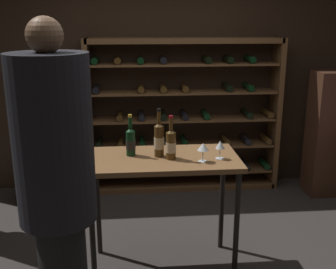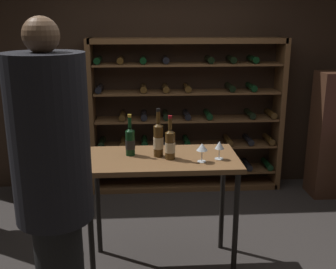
{
  "view_description": "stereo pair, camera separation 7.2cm",
  "coord_description": "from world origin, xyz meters",
  "px_view_note": "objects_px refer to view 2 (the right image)",
  "views": [
    {
      "loc": [
        -0.35,
        -3.13,
        2.06
      ],
      "look_at": [
        -0.06,
        0.18,
        1.11
      ],
      "focal_mm": 43.71,
      "sensor_mm": 36.0,
      "label": 1
    },
    {
      "loc": [
        -0.28,
        -3.13,
        2.06
      ],
      "look_at": [
        -0.06,
        0.18,
        1.11
      ],
      "focal_mm": 43.71,
      "sensor_mm": 36.0,
      "label": 2
    }
  ],
  "objects_px": {
    "tasting_table": "(162,171)",
    "wine_bottle_green_slim": "(158,139)",
    "wine_rack": "(186,118)",
    "display_cabinet": "(332,135)",
    "wine_glass_stemmed_left": "(219,146)",
    "person_guest_khaki": "(53,178)",
    "wine_bottle_black_capsule": "(130,141)",
    "wine_bottle_gold_foil": "(170,144)",
    "wine_crate": "(47,185)",
    "wine_glass_stemmed_right": "(202,148)"
  },
  "relations": [
    {
      "from": "wine_bottle_green_slim",
      "to": "wine_glass_stemmed_left",
      "type": "relative_size",
      "value": 2.66
    },
    {
      "from": "wine_crate",
      "to": "wine_glass_stemmed_left",
      "type": "relative_size",
      "value": 3.28
    },
    {
      "from": "tasting_table",
      "to": "wine_bottle_green_slim",
      "type": "distance_m",
      "value": 0.26
    },
    {
      "from": "wine_glass_stemmed_left",
      "to": "wine_glass_stemmed_right",
      "type": "bearing_deg",
      "value": -159.74
    },
    {
      "from": "wine_crate",
      "to": "display_cabinet",
      "type": "distance_m",
      "value": 3.39
    },
    {
      "from": "wine_glass_stemmed_left",
      "to": "wine_glass_stemmed_right",
      "type": "distance_m",
      "value": 0.15
    },
    {
      "from": "wine_crate",
      "to": "wine_bottle_green_slim",
      "type": "distance_m",
      "value": 2.11
    },
    {
      "from": "wine_bottle_gold_foil",
      "to": "wine_rack",
      "type": "bearing_deg",
      "value": 79.75
    },
    {
      "from": "wine_rack",
      "to": "wine_crate",
      "type": "bearing_deg",
      "value": -171.38
    },
    {
      "from": "wine_rack",
      "to": "wine_bottle_gold_foil",
      "type": "xyz_separation_m",
      "value": [
        -0.31,
        -1.73,
        0.21
      ]
    },
    {
      "from": "wine_bottle_gold_foil",
      "to": "tasting_table",
      "type": "bearing_deg",
      "value": 143.16
    },
    {
      "from": "wine_rack",
      "to": "tasting_table",
      "type": "xyz_separation_m",
      "value": [
        -0.37,
        -1.69,
        -0.03
      ]
    },
    {
      "from": "wine_glass_stemmed_left",
      "to": "wine_glass_stemmed_right",
      "type": "relative_size",
      "value": 0.99
    },
    {
      "from": "wine_crate",
      "to": "wine_bottle_black_capsule",
      "type": "xyz_separation_m",
      "value": [
        1.03,
        -1.37,
        0.93
      ]
    },
    {
      "from": "person_guest_khaki",
      "to": "wine_bottle_gold_foil",
      "type": "xyz_separation_m",
      "value": [
        0.74,
        0.75,
        -0.03
      ]
    },
    {
      "from": "wine_crate",
      "to": "wine_glass_stemmed_left",
      "type": "bearing_deg",
      "value": -41.32
    },
    {
      "from": "wine_bottle_black_capsule",
      "to": "wine_bottle_gold_foil",
      "type": "bearing_deg",
      "value": -20.32
    },
    {
      "from": "display_cabinet",
      "to": "wine_glass_stemmed_left",
      "type": "xyz_separation_m",
      "value": [
        -1.62,
        -1.46,
        0.36
      ]
    },
    {
      "from": "display_cabinet",
      "to": "wine_glass_stemmed_left",
      "type": "height_order",
      "value": "display_cabinet"
    },
    {
      "from": "wine_crate",
      "to": "wine_bottle_black_capsule",
      "type": "height_order",
      "value": "wine_bottle_black_capsule"
    },
    {
      "from": "wine_rack",
      "to": "person_guest_khaki",
      "type": "bearing_deg",
      "value": -113.05
    },
    {
      "from": "tasting_table",
      "to": "display_cabinet",
      "type": "distance_m",
      "value": 2.49
    },
    {
      "from": "wine_glass_stemmed_left",
      "to": "wine_rack",
      "type": "bearing_deg",
      "value": 92.2
    },
    {
      "from": "wine_crate",
      "to": "wine_bottle_black_capsule",
      "type": "distance_m",
      "value": 1.95
    },
    {
      "from": "wine_rack",
      "to": "wine_bottle_green_slim",
      "type": "xyz_separation_m",
      "value": [
        -0.4,
        -1.66,
        0.23
      ]
    },
    {
      "from": "display_cabinet",
      "to": "wine_bottle_gold_foil",
      "type": "height_order",
      "value": "display_cabinet"
    },
    {
      "from": "tasting_table",
      "to": "wine_bottle_green_slim",
      "type": "height_order",
      "value": "wine_bottle_green_slim"
    },
    {
      "from": "wine_bottle_gold_foil",
      "to": "wine_glass_stemmed_left",
      "type": "distance_m",
      "value": 0.38
    },
    {
      "from": "person_guest_khaki",
      "to": "wine_glass_stemmed_right",
      "type": "relative_size",
      "value": 13.99
    },
    {
      "from": "person_guest_khaki",
      "to": "wine_bottle_black_capsule",
      "type": "height_order",
      "value": "person_guest_khaki"
    },
    {
      "from": "tasting_table",
      "to": "person_guest_khaki",
      "type": "bearing_deg",
      "value": -130.64
    },
    {
      "from": "wine_glass_stemmed_right",
      "to": "display_cabinet",
      "type": "bearing_deg",
      "value": 40.7
    },
    {
      "from": "wine_crate",
      "to": "wine_bottle_black_capsule",
      "type": "bearing_deg",
      "value": -53.04
    },
    {
      "from": "wine_bottle_black_capsule",
      "to": "wine_rack",
      "type": "bearing_deg",
      "value": 68.87
    },
    {
      "from": "wine_bottle_black_capsule",
      "to": "wine_glass_stemmed_right",
      "type": "xyz_separation_m",
      "value": [
        0.55,
        -0.2,
        -0.0
      ]
    },
    {
      "from": "wine_crate",
      "to": "wine_bottle_gold_foil",
      "type": "xyz_separation_m",
      "value": [
        1.34,
        -1.48,
        0.93
      ]
    },
    {
      "from": "wine_bottle_black_capsule",
      "to": "wine_glass_stemmed_right",
      "type": "relative_size",
      "value": 2.27
    },
    {
      "from": "person_guest_khaki",
      "to": "wine_glass_stemmed_left",
      "type": "xyz_separation_m",
      "value": [
        1.12,
        0.72,
        -0.05
      ]
    },
    {
      "from": "person_guest_khaki",
      "to": "wine_bottle_green_slim",
      "type": "xyz_separation_m",
      "value": [
        0.65,
        0.82,
        -0.02
      ]
    },
    {
      "from": "wine_rack",
      "to": "tasting_table",
      "type": "height_order",
      "value": "wine_rack"
    },
    {
      "from": "tasting_table",
      "to": "wine_bottle_green_slim",
      "type": "bearing_deg",
      "value": 137.62
    },
    {
      "from": "display_cabinet",
      "to": "wine_bottle_black_capsule",
      "type": "height_order",
      "value": "display_cabinet"
    },
    {
      "from": "person_guest_khaki",
      "to": "wine_crate",
      "type": "xyz_separation_m",
      "value": [
        -0.6,
        2.23,
        -0.97
      ]
    },
    {
      "from": "person_guest_khaki",
      "to": "wine_glass_stemmed_right",
      "type": "height_order",
      "value": "person_guest_khaki"
    },
    {
      "from": "wine_rack",
      "to": "wine_crate",
      "type": "distance_m",
      "value": 1.82
    },
    {
      "from": "tasting_table",
      "to": "wine_bottle_green_slim",
      "type": "xyz_separation_m",
      "value": [
        -0.03,
        0.02,
        0.26
      ]
    },
    {
      "from": "display_cabinet",
      "to": "person_guest_khaki",
      "type": "bearing_deg",
      "value": -141.53
    },
    {
      "from": "wine_crate",
      "to": "wine_bottle_green_slim",
      "type": "relative_size",
      "value": 1.24
    },
    {
      "from": "tasting_table",
      "to": "display_cabinet",
      "type": "xyz_separation_m",
      "value": [
        2.06,
        1.39,
        -0.14
      ]
    },
    {
      "from": "person_guest_khaki",
      "to": "wine_crate",
      "type": "relative_size",
      "value": 4.31
    }
  ]
}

